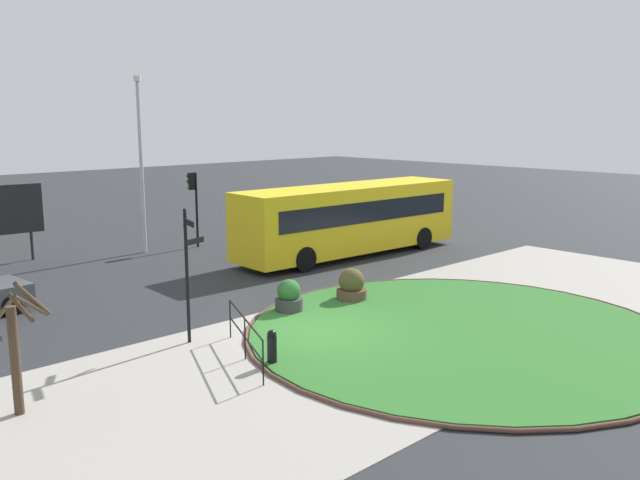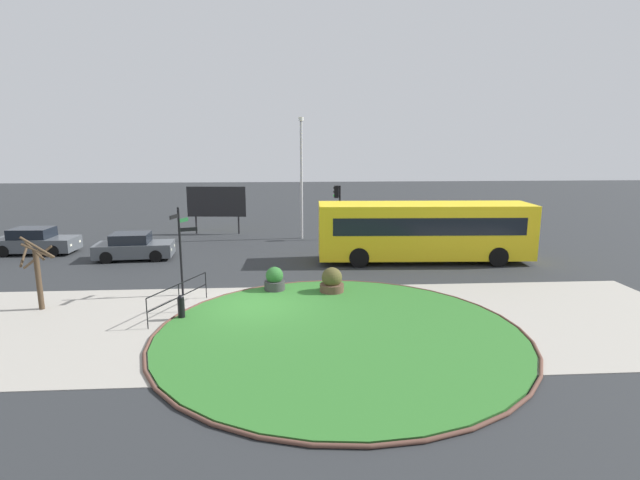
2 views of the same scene
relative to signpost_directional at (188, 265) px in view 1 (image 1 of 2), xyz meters
name	(u,v)px [view 1 (image 1 of 2)]	position (x,y,z in m)	size (l,w,h in m)	color
ground	(314,333)	(2.96, -1.71, -2.13)	(120.00, 120.00, 0.00)	#282B2D
sidewalk_paving	(359,348)	(2.96, -3.41, -2.12)	(32.00, 8.59, 0.02)	#9E998E
grass_island	(461,332)	(5.94, -4.53, -2.08)	(11.85, 11.85, 0.10)	#2D6B28
grass_kerb_ring	(461,332)	(5.94, -4.53, -2.08)	(12.16, 12.16, 0.11)	brown
signpost_directional	(188,265)	(0.00, 0.00, 0.00)	(0.87, 1.16, 3.65)	black
bollard_foreground	(272,347)	(0.52, -2.83, -1.67)	(0.24, 0.24, 0.91)	black
railing_grass_edge	(245,332)	(0.29, -2.06, -1.42)	(1.45, 3.26, 1.09)	black
bus_yellow	(349,218)	(11.37, 5.15, -0.48)	(11.08, 3.03, 3.06)	yellow
traffic_light_near	(193,193)	(7.44, 11.34, 0.42)	(0.48, 0.32, 3.47)	black
lamppost_tall	(141,159)	(5.16, 11.83, 2.01)	(0.32, 0.32, 7.70)	#B7B7BC
planter_near_signpost	(289,298)	(3.71, 0.26, -1.65)	(0.86, 0.86, 1.07)	#383838
planter_kerbside	(352,287)	(6.08, -0.14, -1.64)	(1.00, 1.00, 1.11)	brown
street_tree_bare	(15,344)	(-4.94, -1.43, -0.63)	(1.43, 1.44, 2.93)	#423323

